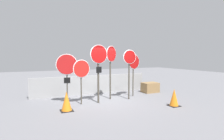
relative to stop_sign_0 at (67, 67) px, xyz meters
The scene contains 11 objects.
ground_plane 2.40m from the stop_sign_0, ahead, with size 40.00×40.00×0.00m, color slate.
fence_back 2.60m from the stop_sign_0, 42.33° to the left, with size 6.65×0.12×1.05m.
stop_sign_0 is the anchor object (origin of this frame).
stop_sign_1 0.70m from the stop_sign_0, 35.85° to the right, with size 0.78×0.18×1.98m.
stop_sign_2 1.41m from the stop_sign_0, 19.97° to the right, with size 0.84×0.19×2.63m.
stop_sign_3 2.15m from the stop_sign_0, ahead, with size 0.69×0.42×2.63m.
stop_sign_4 2.95m from the stop_sign_0, ahead, with size 0.69×0.13×2.43m.
stop_sign_5 3.47m from the stop_sign_0, ahead, with size 0.76×0.24×2.23m.
traffic_cone_0 1.64m from the stop_sign_0, 102.52° to the right, with size 0.48×0.48×0.76m.
traffic_cone_1 4.82m from the stop_sign_0, 29.36° to the right, with size 0.44×0.44×0.73m.
storage_crate 5.14m from the stop_sign_0, ahead, with size 0.92×0.66×0.57m.
Camera 1 is at (-3.18, -7.53, 2.09)m, focal length 28.00 mm.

